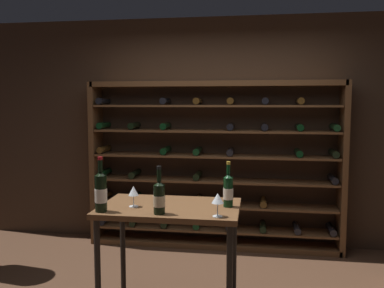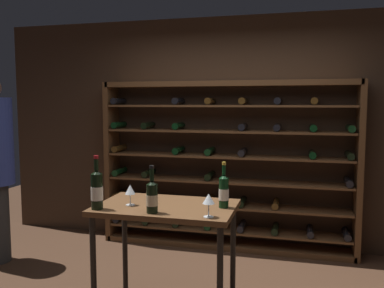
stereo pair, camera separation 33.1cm
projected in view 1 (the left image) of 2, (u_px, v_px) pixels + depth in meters
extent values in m
cube|color=#3D2B1E|center=(223.00, 132.00, 4.89)|extent=(5.90, 0.10, 2.66)
cube|color=brown|center=(97.00, 162.00, 4.95)|extent=(0.06, 0.32, 1.92)
cube|color=brown|center=(343.00, 168.00, 4.52)|extent=(0.06, 0.32, 1.92)
cube|color=brown|center=(214.00, 84.00, 4.64)|extent=(2.84, 0.32, 0.06)
cube|color=brown|center=(214.00, 243.00, 4.83)|extent=(2.84, 0.32, 0.06)
cube|color=brown|center=(214.00, 229.00, 4.81)|extent=(2.76, 0.32, 0.02)
cylinder|color=black|center=(106.00, 219.00, 5.00)|extent=(0.08, 0.30, 0.08)
cylinder|color=black|center=(136.00, 220.00, 4.95)|extent=(0.08, 0.30, 0.08)
cylinder|color=black|center=(166.00, 222.00, 4.89)|extent=(0.08, 0.30, 0.08)
cylinder|color=black|center=(198.00, 223.00, 4.83)|extent=(0.08, 0.30, 0.08)
cylinder|color=black|center=(230.00, 225.00, 4.77)|extent=(0.08, 0.30, 0.08)
cylinder|color=black|center=(263.00, 226.00, 4.72)|extent=(0.08, 0.30, 0.08)
cylinder|color=black|center=(296.00, 228.00, 4.66)|extent=(0.08, 0.30, 0.08)
cylinder|color=black|center=(331.00, 229.00, 4.60)|extent=(0.08, 0.30, 0.08)
cube|color=brown|center=(214.00, 205.00, 4.78)|extent=(2.76, 0.32, 0.02)
cylinder|color=#4C3314|center=(105.00, 196.00, 4.98)|extent=(0.08, 0.30, 0.08)
cylinder|color=black|center=(135.00, 197.00, 4.92)|extent=(0.08, 0.30, 0.08)
cylinder|color=#4C3314|center=(198.00, 199.00, 4.80)|extent=(0.08, 0.30, 0.08)
cylinder|color=black|center=(230.00, 201.00, 4.74)|extent=(0.08, 0.30, 0.08)
cylinder|color=#4C3314|center=(263.00, 202.00, 4.69)|extent=(0.08, 0.30, 0.08)
cube|color=brown|center=(214.00, 180.00, 4.75)|extent=(2.76, 0.32, 0.02)
cylinder|color=black|center=(105.00, 173.00, 4.95)|extent=(0.08, 0.30, 0.08)
cylinder|color=black|center=(135.00, 174.00, 4.89)|extent=(0.08, 0.30, 0.08)
cylinder|color=black|center=(198.00, 175.00, 4.77)|extent=(0.08, 0.30, 0.08)
cylinder|color=black|center=(333.00, 179.00, 4.54)|extent=(0.08, 0.30, 0.08)
cube|color=brown|center=(214.00, 156.00, 4.72)|extent=(2.76, 0.32, 0.02)
cylinder|color=#4C3314|center=(104.00, 149.00, 4.92)|extent=(0.08, 0.30, 0.08)
cylinder|color=black|center=(166.00, 150.00, 4.80)|extent=(0.08, 0.30, 0.08)
cylinder|color=black|center=(198.00, 151.00, 4.75)|extent=(0.08, 0.30, 0.08)
cylinder|color=black|center=(230.00, 151.00, 4.69)|extent=(0.08, 0.30, 0.08)
cylinder|color=black|center=(298.00, 153.00, 4.57)|extent=(0.08, 0.30, 0.08)
cylinder|color=black|center=(334.00, 153.00, 4.51)|extent=(0.08, 0.30, 0.08)
cube|color=brown|center=(214.00, 131.00, 4.69)|extent=(2.76, 0.32, 0.02)
cylinder|color=black|center=(104.00, 125.00, 4.89)|extent=(0.08, 0.30, 0.08)
cylinder|color=black|center=(134.00, 126.00, 4.83)|extent=(0.08, 0.30, 0.08)
cylinder|color=black|center=(166.00, 126.00, 4.77)|extent=(0.08, 0.30, 0.08)
cylinder|color=black|center=(231.00, 126.00, 4.66)|extent=(0.08, 0.30, 0.08)
cylinder|color=black|center=(264.00, 127.00, 4.60)|extent=(0.08, 0.30, 0.08)
cylinder|color=black|center=(299.00, 127.00, 4.54)|extent=(0.08, 0.30, 0.08)
cylinder|color=black|center=(335.00, 127.00, 4.49)|extent=(0.08, 0.30, 0.08)
cube|color=brown|center=(214.00, 106.00, 4.66)|extent=(2.76, 0.32, 0.02)
cylinder|color=black|center=(103.00, 101.00, 4.86)|extent=(0.08, 0.30, 0.08)
cylinder|color=black|center=(166.00, 101.00, 4.75)|extent=(0.08, 0.30, 0.08)
cylinder|color=#4C3314|center=(198.00, 101.00, 4.69)|extent=(0.08, 0.30, 0.08)
cylinder|color=#4C3314|center=(231.00, 101.00, 4.63)|extent=(0.08, 0.30, 0.08)
cylinder|color=black|center=(265.00, 101.00, 4.57)|extent=(0.08, 0.30, 0.08)
cylinder|color=#4C3314|center=(300.00, 101.00, 4.51)|extent=(0.08, 0.30, 0.08)
cube|color=brown|center=(170.00, 208.00, 3.07)|extent=(1.03, 0.66, 0.04)
cylinder|color=black|center=(98.00, 278.00, 2.91)|extent=(0.04, 0.04, 0.87)
cylinder|color=black|center=(229.00, 288.00, 2.77)|extent=(0.04, 0.04, 0.87)
cylinder|color=black|center=(123.00, 251.00, 3.46)|extent=(0.04, 0.04, 0.87)
cylinder|color=black|center=(234.00, 257.00, 3.32)|extent=(0.04, 0.04, 0.87)
cylinder|color=black|center=(159.00, 200.00, 2.83)|extent=(0.08, 0.08, 0.20)
cone|color=black|center=(159.00, 183.00, 2.81)|extent=(0.08, 0.08, 0.03)
cylinder|color=black|center=(159.00, 175.00, 2.81)|extent=(0.03, 0.03, 0.09)
cylinder|color=black|center=(159.00, 168.00, 2.80)|extent=(0.03, 0.03, 0.02)
cylinder|color=#C6B28C|center=(159.00, 201.00, 2.83)|extent=(0.08, 0.08, 0.08)
cylinder|color=black|center=(101.00, 194.00, 2.89)|extent=(0.08, 0.08, 0.26)
cone|color=black|center=(100.00, 174.00, 2.87)|extent=(0.08, 0.08, 0.03)
cylinder|color=black|center=(100.00, 166.00, 2.87)|extent=(0.03, 0.03, 0.09)
cylinder|color=maroon|center=(100.00, 158.00, 2.86)|extent=(0.03, 0.03, 0.02)
cylinder|color=silver|center=(101.00, 195.00, 2.89)|extent=(0.09, 0.09, 0.10)
cylinder|color=black|center=(228.00, 192.00, 3.02)|extent=(0.07, 0.07, 0.22)
cone|color=black|center=(228.00, 176.00, 3.01)|extent=(0.07, 0.07, 0.03)
cylinder|color=black|center=(228.00, 169.00, 3.00)|extent=(0.03, 0.03, 0.07)
cylinder|color=#B7932D|center=(228.00, 163.00, 3.00)|extent=(0.03, 0.03, 0.02)
cylinder|color=silver|center=(228.00, 194.00, 3.02)|extent=(0.07, 0.07, 0.08)
cylinder|color=silver|center=(217.00, 216.00, 2.77)|extent=(0.07, 0.07, 0.00)
cylinder|color=silver|center=(218.00, 210.00, 2.76)|extent=(0.01, 0.01, 0.09)
cone|color=silver|center=(218.00, 198.00, 2.75)|extent=(0.08, 0.08, 0.07)
cylinder|color=#590A14|center=(218.00, 200.00, 2.75)|extent=(0.05, 0.05, 0.02)
cylinder|color=silver|center=(134.00, 206.00, 3.03)|extent=(0.07, 0.07, 0.00)
cylinder|color=silver|center=(134.00, 201.00, 3.02)|extent=(0.01, 0.01, 0.08)
cone|color=silver|center=(133.00, 191.00, 3.02)|extent=(0.08, 0.08, 0.07)
cylinder|color=#590A14|center=(133.00, 193.00, 3.02)|extent=(0.04, 0.04, 0.02)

